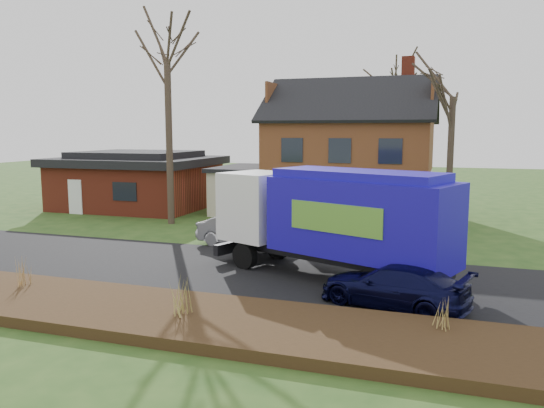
% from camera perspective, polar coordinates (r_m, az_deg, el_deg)
% --- Properties ---
extents(ground, '(120.00, 120.00, 0.00)m').
position_cam_1_polar(ground, '(19.47, -4.60, -7.12)').
color(ground, '#264818').
rests_on(ground, ground).
extents(road, '(80.00, 7.00, 0.02)m').
position_cam_1_polar(road, '(19.47, -4.60, -7.09)').
color(road, black).
rests_on(road, ground).
extents(mulch_verge, '(80.00, 3.50, 0.30)m').
position_cam_1_polar(mulch_verge, '(14.91, -12.69, -11.44)').
color(mulch_verge, black).
rests_on(mulch_verge, ground).
extents(main_house, '(12.95, 8.95, 9.26)m').
position_cam_1_polar(main_house, '(31.79, 7.66, 6.01)').
color(main_house, beige).
rests_on(main_house, ground).
extents(ranch_house, '(9.80, 8.20, 3.70)m').
position_cam_1_polar(ranch_house, '(36.11, -14.25, 2.53)').
color(ranch_house, '#973421').
rests_on(ranch_house, ground).
extents(garbage_truck, '(9.02, 5.37, 3.76)m').
position_cam_1_polar(garbage_truck, '(18.04, 6.68, -1.31)').
color(garbage_truck, black).
rests_on(garbage_truck, ground).
extents(silver_sedan, '(4.51, 2.31, 1.42)m').
position_cam_1_polar(silver_sedan, '(23.09, -2.91, -2.92)').
color(silver_sedan, '#95979C').
rests_on(silver_sedan, ground).
extents(navy_wagon, '(4.61, 2.90, 1.24)m').
position_cam_1_polar(navy_wagon, '(15.74, 12.95, -8.60)').
color(navy_wagon, black).
rests_on(navy_wagon, ground).
extents(tree_front_west, '(4.06, 4.06, 12.06)m').
position_cam_1_polar(tree_front_west, '(29.47, -11.29, 17.31)').
color(tree_front_west, '#423327').
rests_on(tree_front_west, ground).
extents(tree_front_east, '(3.39, 3.39, 9.43)m').
position_cam_1_polar(tree_front_east, '(26.51, 19.00, 13.16)').
color(tree_front_east, '#3C2F24').
rests_on(tree_front_east, ground).
extents(tree_back, '(3.48, 3.48, 11.03)m').
position_cam_1_polar(tree_back, '(39.38, 13.18, 13.75)').
color(tree_back, '#3E3225').
rests_on(tree_back, ground).
extents(grass_clump_west, '(0.35, 0.29, 0.92)m').
position_cam_1_polar(grass_clump_west, '(18.08, -25.22, -6.56)').
color(grass_clump_west, '#AF864D').
rests_on(grass_clump_west, mulch_verge).
extents(grass_clump_mid, '(0.38, 0.31, 1.06)m').
position_cam_1_polar(grass_clump_mid, '(14.06, -9.85, -9.64)').
color(grass_clump_mid, '#A19047').
rests_on(grass_clump_mid, mulch_verge).
extents(grass_clump_east, '(0.32, 0.26, 0.79)m').
position_cam_1_polar(grass_clump_east, '(13.61, 17.89, -11.10)').
color(grass_clump_east, '#A18847').
rests_on(grass_clump_east, mulch_verge).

